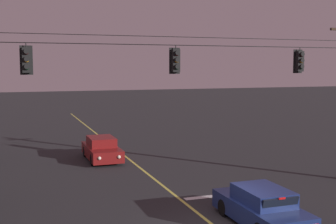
{
  "coord_description": "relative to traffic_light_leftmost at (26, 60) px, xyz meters",
  "views": [
    {
      "loc": [
        -6.66,
        -13.12,
        5.67
      ],
      "look_at": [
        0.0,
        5.64,
        3.61
      ],
      "focal_mm": 47.31,
      "sensor_mm": 36.0,
      "label": 1
    }
  ],
  "objects": [
    {
      "name": "car_waiting_near_lane",
      "position": [
        7.7,
        -4.39,
        -5.26
      ],
      "size": [
        1.8,
        4.33,
        1.39
      ],
      "color": "navy",
      "rests_on": "ground"
    },
    {
      "name": "traffic_light_centre",
      "position": [
        12.34,
        0.0,
        0.0
      ],
      "size": [
        0.48,
        0.41,
        1.22
      ],
      "color": "black"
    },
    {
      "name": "traffic_light_left_inner",
      "position": [
        6.07,
        0.0,
        0.0
      ],
      "size": [
        0.48,
        0.41,
        1.22
      ],
      "color": "black"
    },
    {
      "name": "signal_span_assembly",
      "position": [
        6.08,
        0.02,
        -1.77
      ],
      "size": [
        19.59,
        0.32,
        7.97
      ],
      "color": "#38281C",
      "rests_on": "ground"
    },
    {
      "name": "lane_centre_stripe",
      "position": [
        6.08,
        6.02,
        -5.91
      ],
      "size": [
        0.14,
        60.0,
        0.01
      ],
      "primitive_type": "cube",
      "color": "#D1C64C",
      "rests_on": "ground"
    },
    {
      "name": "car_oncoming_lead",
      "position": [
        4.48,
        8.58,
        -5.26
      ],
      "size": [
        1.8,
        4.42,
        1.39
      ],
      "color": "maroon",
      "rests_on": "ground"
    },
    {
      "name": "traffic_light_leftmost",
      "position": [
        0.0,
        0.0,
        0.0
      ],
      "size": [
        0.48,
        0.41,
        1.22
      ],
      "color": "black"
    },
    {
      "name": "stop_bar_paint",
      "position": [
        7.98,
        -0.58,
        -5.91
      ],
      "size": [
        3.4,
        0.36,
        0.01
      ],
      "primitive_type": "cube",
      "color": "silver",
      "rests_on": "ground"
    }
  ]
}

